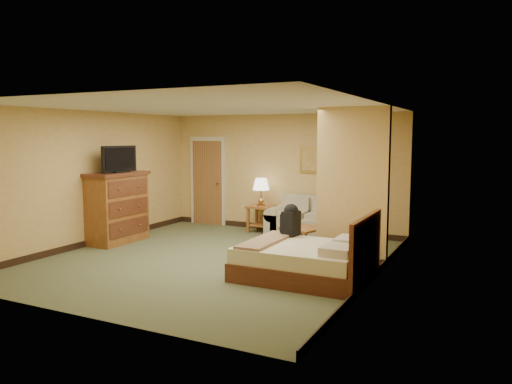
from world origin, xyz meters
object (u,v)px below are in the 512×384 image
Objects in this scene: loveseat at (309,224)px; bed at (307,260)px; coffee_table at (303,234)px; dresser at (117,207)px.

bed is (1.05, -2.89, -0.00)m from loveseat.
bed is at bearing -67.39° from coffee_table.
loveseat reaches higher than coffee_table.
coffee_table is 3.75m from dresser.
loveseat is 0.90× the size of bed.
dresser is at bearing 170.65° from bed.
coffee_table is 1.85m from bed.
loveseat is at bearing 109.96° from bed.
bed is at bearing -9.35° from dresser.
loveseat is 1.98× the size of coffee_table.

